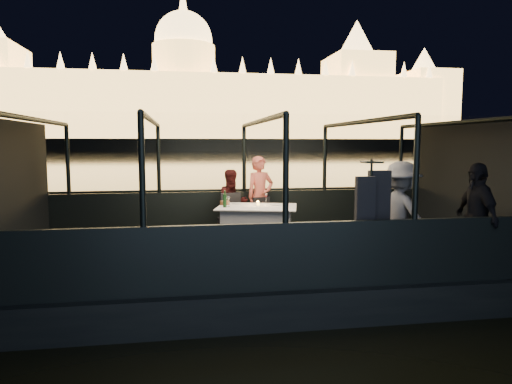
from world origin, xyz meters
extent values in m
plane|color=black|center=(0.00, 80.00, 0.00)|extent=(500.00, 500.00, 0.00)
cube|color=black|center=(0.00, 0.00, 0.00)|extent=(8.60, 4.40, 1.00)
cube|color=black|center=(0.00, 0.00, 0.48)|extent=(8.00, 4.00, 0.04)
cube|color=black|center=(0.00, 2.00, 0.95)|extent=(8.00, 0.08, 0.90)
cube|color=black|center=(0.00, -2.00, 0.95)|extent=(8.00, 0.08, 0.90)
cube|color=#423D33|center=(0.00, 210.00, 1.00)|extent=(400.00, 140.00, 6.00)
cube|color=silver|center=(0.04, 0.55, 0.89)|extent=(1.67, 1.38, 0.77)
cube|color=black|center=(-0.37, 1.16, 0.95)|extent=(0.54, 0.54, 0.93)
cube|color=black|center=(0.29, 1.32, 0.95)|extent=(0.48, 0.48, 0.82)
imported|color=#D15F4C|center=(0.28, 1.60, 1.25)|extent=(0.69, 0.57, 1.66)
imported|color=#391010|center=(-0.30, 1.57, 1.25)|extent=(0.81, 0.72, 1.39)
imported|color=silver|center=(2.00, -1.22, 1.35)|extent=(1.00, 1.23, 1.66)
imported|color=black|center=(2.98, -1.63, 1.35)|extent=(0.46, 0.99, 1.65)
cylinder|color=#153C1A|center=(-0.56, 0.53, 1.42)|extent=(0.08, 0.08, 0.31)
cylinder|color=brown|center=(-0.53, 0.87, 1.31)|extent=(0.22, 0.22, 0.07)
cylinder|color=#F5B43D|center=(0.09, 0.70, 1.31)|extent=(0.07, 0.07, 0.07)
cylinder|color=white|center=(0.43, 0.68, 1.27)|extent=(0.25, 0.25, 0.01)
cylinder|color=silver|center=(-0.27, 0.97, 1.27)|extent=(0.24, 0.24, 0.01)
camera|label=1|loc=(-1.31, -7.71, 2.42)|focal=32.00mm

